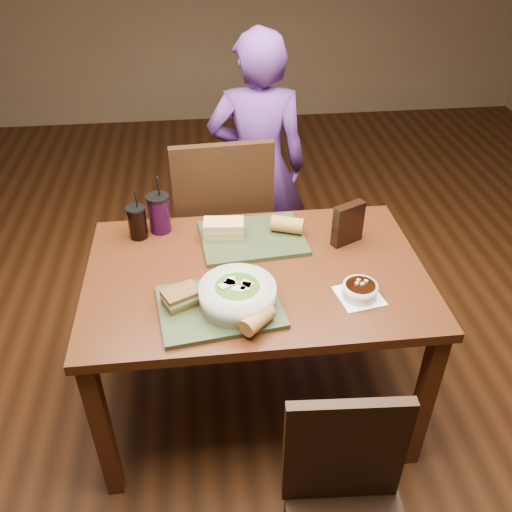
{
  "coord_description": "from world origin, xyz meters",
  "views": [
    {
      "loc": [
        -0.19,
        -1.65,
        2.01
      ],
      "look_at": [
        0.0,
        0.0,
        0.82
      ],
      "focal_mm": 38.0,
      "sensor_mm": 36.0,
      "label": 1
    }
  ],
  "objects_px": {
    "cup_berry": "(159,213)",
    "sandwich_far": "(224,228)",
    "cup_cola": "(137,222)",
    "sandwich_near": "(181,297)",
    "baguette_near": "(258,319)",
    "tray_far": "(253,238)",
    "soup_bowl": "(360,290)",
    "salad_bowl": "(238,294)",
    "diner": "(258,168)",
    "dining_table": "(256,289)",
    "chair_far": "(224,224)",
    "chair_near": "(347,509)",
    "tray_near": "(220,307)",
    "baguette_far": "(288,225)",
    "chip_bag": "(348,224)"
  },
  "relations": [
    {
      "from": "baguette_far",
      "to": "cup_cola",
      "type": "distance_m",
      "value": 0.62
    },
    {
      "from": "chair_near",
      "to": "sandwich_far",
      "type": "height_order",
      "value": "same"
    },
    {
      "from": "chair_far",
      "to": "baguette_near",
      "type": "height_order",
      "value": "chair_far"
    },
    {
      "from": "tray_far",
      "to": "salad_bowl",
      "type": "height_order",
      "value": "salad_bowl"
    },
    {
      "from": "diner",
      "to": "tray_near",
      "type": "distance_m",
      "value": 1.18
    },
    {
      "from": "diner",
      "to": "soup_bowl",
      "type": "distance_m",
      "value": 1.16
    },
    {
      "from": "sandwich_far",
      "to": "cup_berry",
      "type": "bearing_deg",
      "value": 160.8
    },
    {
      "from": "cup_berry",
      "to": "sandwich_far",
      "type": "bearing_deg",
      "value": -19.2
    },
    {
      "from": "chair_near",
      "to": "baguette_far",
      "type": "bearing_deg",
      "value": 91.14
    },
    {
      "from": "salad_bowl",
      "to": "sandwich_near",
      "type": "height_order",
      "value": "salad_bowl"
    },
    {
      "from": "diner",
      "to": "chip_bag",
      "type": "relative_size",
      "value": 8.07
    },
    {
      "from": "salad_bowl",
      "to": "cup_cola",
      "type": "xyz_separation_m",
      "value": [
        -0.37,
        0.5,
        0.01
      ]
    },
    {
      "from": "chair_near",
      "to": "soup_bowl",
      "type": "relative_size",
      "value": 4.71
    },
    {
      "from": "soup_bowl",
      "to": "sandwich_near",
      "type": "distance_m",
      "value": 0.64
    },
    {
      "from": "diner",
      "to": "sandwich_far",
      "type": "distance_m",
      "value": 0.75
    },
    {
      "from": "chair_far",
      "to": "cup_cola",
      "type": "height_order",
      "value": "chair_far"
    },
    {
      "from": "tray_near",
      "to": "dining_table",
      "type": "bearing_deg",
      "value": 53.44
    },
    {
      "from": "cup_cola",
      "to": "chip_bag",
      "type": "relative_size",
      "value": 1.23
    },
    {
      "from": "chair_far",
      "to": "baguette_far",
      "type": "xyz_separation_m",
      "value": [
        0.25,
        -0.38,
        0.22
      ]
    },
    {
      "from": "soup_bowl",
      "to": "baguette_near",
      "type": "distance_m",
      "value": 0.41
    },
    {
      "from": "cup_cola",
      "to": "chip_bag",
      "type": "distance_m",
      "value": 0.86
    },
    {
      "from": "baguette_far",
      "to": "cup_berry",
      "type": "relative_size",
      "value": 0.52
    },
    {
      "from": "baguette_far",
      "to": "cup_cola",
      "type": "bearing_deg",
      "value": 174.63
    },
    {
      "from": "tray_near",
      "to": "sandwich_far",
      "type": "bearing_deg",
      "value": 84.28
    },
    {
      "from": "dining_table",
      "to": "cup_berry",
      "type": "bearing_deg",
      "value": 138.33
    },
    {
      "from": "diner",
      "to": "cup_cola",
      "type": "bearing_deg",
      "value": 54.56
    },
    {
      "from": "salad_bowl",
      "to": "diner",
      "type": "bearing_deg",
      "value": 79.91
    },
    {
      "from": "chair_near",
      "to": "cup_berry",
      "type": "height_order",
      "value": "cup_berry"
    },
    {
      "from": "tray_near",
      "to": "cup_cola",
      "type": "xyz_separation_m",
      "value": [
        -0.31,
        0.49,
        0.06
      ]
    },
    {
      "from": "tray_far",
      "to": "baguette_near",
      "type": "height_order",
      "value": "baguette_near"
    },
    {
      "from": "dining_table",
      "to": "salad_bowl",
      "type": "relative_size",
      "value": 4.86
    },
    {
      "from": "tray_near",
      "to": "tray_far",
      "type": "distance_m",
      "value": 0.45
    },
    {
      "from": "dining_table",
      "to": "tray_far",
      "type": "xyz_separation_m",
      "value": [
        0.01,
        0.21,
        0.1
      ]
    },
    {
      "from": "baguette_near",
      "to": "cup_cola",
      "type": "height_order",
      "value": "cup_cola"
    },
    {
      "from": "salad_bowl",
      "to": "soup_bowl",
      "type": "distance_m",
      "value": 0.44
    },
    {
      "from": "diner",
      "to": "sandwich_far",
      "type": "xyz_separation_m",
      "value": [
        -0.22,
        -0.71,
        0.09
      ]
    },
    {
      "from": "cup_berry",
      "to": "sandwich_near",
      "type": "bearing_deg",
      "value": -80.24
    },
    {
      "from": "diner",
      "to": "cup_cola",
      "type": "xyz_separation_m",
      "value": [
        -0.58,
        -0.65,
        0.11
      ]
    },
    {
      "from": "sandwich_far",
      "to": "baguette_far",
      "type": "height_order",
      "value": "baguette_far"
    },
    {
      "from": "salad_bowl",
      "to": "sandwich_far",
      "type": "height_order",
      "value": "salad_bowl"
    },
    {
      "from": "tray_near",
      "to": "sandwich_far",
      "type": "height_order",
      "value": "sandwich_far"
    },
    {
      "from": "tray_far",
      "to": "soup_bowl",
      "type": "relative_size",
      "value": 2.37
    },
    {
      "from": "soup_bowl",
      "to": "baguette_far",
      "type": "bearing_deg",
      "value": 114.48
    },
    {
      "from": "baguette_far",
      "to": "chip_bag",
      "type": "distance_m",
      "value": 0.25
    },
    {
      "from": "soup_bowl",
      "to": "chip_bag",
      "type": "xyz_separation_m",
      "value": [
        0.04,
        0.35,
        0.06
      ]
    },
    {
      "from": "chair_near",
      "to": "baguette_near",
      "type": "distance_m",
      "value": 0.63
    },
    {
      "from": "chair_far",
      "to": "cup_berry",
      "type": "relative_size",
      "value": 4.07
    },
    {
      "from": "salad_bowl",
      "to": "soup_bowl",
      "type": "relative_size",
      "value": 1.51
    },
    {
      "from": "cup_cola",
      "to": "sandwich_near",
      "type": "bearing_deg",
      "value": -69.46
    },
    {
      "from": "chair_near",
      "to": "tray_near",
      "type": "bearing_deg",
      "value": 118.39
    }
  ]
}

